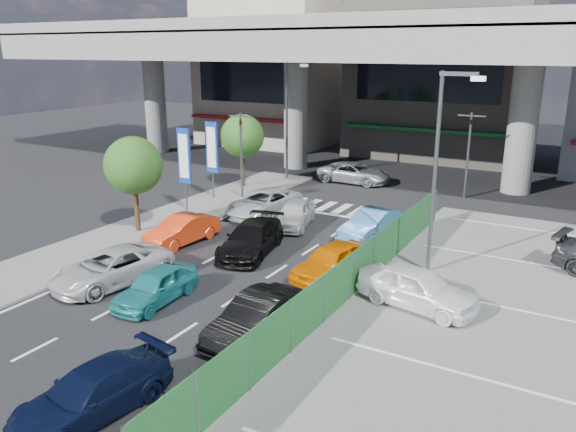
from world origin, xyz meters
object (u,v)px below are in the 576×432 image
Objects in this scene: traffic_light_left at (241,134)px; minivan_navy_back at (92,393)px; sedan_black_mid at (251,239)px; parked_sedan_white at (417,287)px; wagon_silver_front_left at (264,203)px; sedan_white_front_mid at (295,214)px; signboard_far at (212,150)px; street_lamp_right at (441,158)px; street_lamp_left at (289,111)px; crossing_wagon_silver at (354,173)px; tree_far at (242,136)px; signboard_near at (184,158)px; taxi_teal_mid at (156,286)px; taxi_orange_left at (182,230)px; hatch_black_mid_right at (258,317)px; taxi_orange_right at (332,261)px; sedan_white_mid_left at (112,267)px; traffic_light_right at (470,134)px; tree_near at (133,166)px; traffic_cone at (421,289)px; kei_truck_front_right at (371,225)px.

minivan_navy_back is at bearing -65.93° from traffic_light_left.
sedan_black_mid is 8.28m from parked_sedan_white.
wagon_silver_front_left is 1.26× the size of sedan_white_front_mid.
signboard_far is 17.55m from parked_sedan_white.
street_lamp_right is 5.30m from parked_sedan_white.
street_lamp_left reaches higher than crossing_wagon_silver.
tree_far is at bearing 122.62° from traffic_light_left.
signboard_far is (-0.40, 3.00, 0.00)m from signboard_near.
parked_sedan_white is at bearing 23.87° from taxi_teal_mid.
taxi_teal_mid is (5.50, -13.61, -3.31)m from traffic_light_left.
sedan_white_front_mid is (3.30, 4.93, 0.02)m from taxi_orange_left.
hatch_black_mid_right is at bearing -30.82° from taxi_orange_left.
street_lamp_left is 20.82m from taxi_teal_mid.
taxi_orange_right is (4.51, 5.23, 0.06)m from taxi_teal_mid.
sedan_black_mid is (2.84, 5.50, 0.02)m from sedan_white_mid_left.
traffic_light_right is 1.08× the size of tree_near.
hatch_black_mid_right is 0.84× the size of wagon_silver_front_left.
signboard_near is 1.20× the size of sedan_white_front_mid.
minivan_navy_back is 16.38m from sedan_white_front_mid.
parked_sedan_white is (13.93, -15.47, -3.98)m from street_lamp_left.
sedan_white_mid_left is 11.55m from parked_sedan_white.
traffic_cone is (13.72, -8.72, -3.53)m from traffic_light_left.
tree_near is 1.22× the size of taxi_orange_left.
street_lamp_left is at bearing 53.12° from parked_sedan_white.
tree_near is 1.22× the size of sedan_white_front_mid.
hatch_black_mid_right reaches higher than taxi_teal_mid.
traffic_light_right is at bearing 97.34° from street_lamp_right.
sedan_white_front_mid is (-3.19, 16.06, 0.05)m from minivan_navy_back.
signboard_far is at bearing 97.59° from signboard_near.
kei_truck_front_right is (6.58, -0.80, 0.00)m from wagon_silver_front_left.
tree_near is 14.84m from traffic_cone.
taxi_teal_mid is 0.77× the size of sedan_black_mid.
taxi_orange_right and wagon_silver_front_left have the same top height.
traffic_cone is (14.72, -4.72, -2.66)m from signboard_near.
wagon_silver_front_left is 7.15× the size of traffic_cone.
hatch_black_mid_right is at bearing -28.79° from tree_near.
tree_near is at bearing -170.32° from taxi_orange_right.
street_lamp_right is 14.38m from tree_near.
sedan_white_front_mid is at bearing -39.20° from tree_far.
minivan_navy_back is at bearing 163.37° from parked_sedan_white.
traffic_cone is (15.32, -11.22, -2.98)m from tree_far.
tree_near is 16.41m from crossing_wagon_silver.
street_lamp_left reaches higher than traffic_light_left.
traffic_light_left is 1.32× the size of sedan_white_front_mid.
taxi_orange_right is 3.94m from parked_sedan_white.
parked_sedan_white is (11.66, -1.30, 0.14)m from taxi_orange_left.
street_lamp_right is at bearing -24.16° from traffic_light_left.
sedan_white_front_mid is 10.71m from crossing_wagon_silver.
sedan_white_front_mid is (6.24, 4.76, -2.72)m from tree_near.
traffic_light_left reaches higher than kei_truck_front_right.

